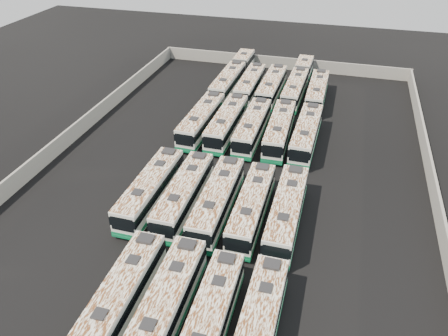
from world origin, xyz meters
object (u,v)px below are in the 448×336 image
at_px(bus_midfront_right, 252,207).
at_px(bus_front_center, 165,308).
at_px(bus_midback_far_left, 201,120).
at_px(bus_back_right, 298,82).
at_px(bus_front_left, 120,299).
at_px(bus_front_right, 209,322).
at_px(bus_midback_right, 279,130).
at_px(bus_midfront_center, 217,201).
at_px(bus_back_far_right, 317,92).
at_px(bus_back_center, 272,87).
at_px(bus_midback_left, 227,123).
at_px(bus_midback_center, 252,127).
at_px(bus_front_far_right, 258,330).
at_px(bus_midfront_far_right, 287,212).
at_px(bus_midfront_left, 184,194).
at_px(bus_back_left, 250,85).
at_px(bus_midfront_far_left, 151,189).
at_px(bus_back_far_left, 233,75).
at_px(bus_midback_far_right, 306,134).

bearing_deg(bus_midfront_right, bus_front_center, -104.77).
xyz_separation_m(bus_midback_far_left, bus_back_right, (10.80, 17.59, -0.09)).
bearing_deg(bus_front_left, bus_front_right, -1.59).
xyz_separation_m(bus_midfront_right, bus_midback_right, (-0.06, 16.89, 0.06)).
xyz_separation_m(bus_midfront_center, bus_back_far_right, (7.04, 30.92, -0.06)).
height_order(bus_back_center, bus_back_right, bus_back_center).
xyz_separation_m(bus_front_left, bus_midback_right, (7.21, 30.96, 0.01)).
distance_m(bus_back_center, bus_back_right, 5.08).
xyz_separation_m(bus_midback_left, bus_midback_center, (3.57, -0.20, -0.03)).
distance_m(bus_midfront_center, bus_midfront_right, 3.58).
xyz_separation_m(bus_front_left, bus_front_right, (7.27, -0.12, -0.05)).
height_order(bus_front_far_right, bus_midfront_far_right, bus_midfront_far_right).
relative_size(bus_midfront_left, bus_back_left, 1.01).
relative_size(bus_front_center, bus_back_far_right, 1.04).
bearing_deg(bus_front_far_right, bus_midfront_right, 104.40).
distance_m(bus_midfront_far_left, bus_midback_center, 18.24).
distance_m(bus_back_center, bus_back_far_right, 7.15).
height_order(bus_midfront_center, bus_back_center, bus_back_center).
bearing_deg(bus_midback_left, bus_back_left, 90.49).
distance_m(bus_midfront_right, bus_midback_far_left, 19.84).
relative_size(bus_back_far_left, bus_back_center, 1.54).
height_order(bus_midfront_right, bus_midback_center, bus_midback_center).
bearing_deg(bus_midback_left, bus_midfront_right, -66.24).
height_order(bus_front_left, bus_midfront_center, bus_midfront_center).
bearing_deg(bus_back_left, bus_midback_far_right, -53.12).
bearing_deg(bus_midfront_far_right, bus_midfront_right, -178.89).
distance_m(bus_front_far_right, bus_midback_far_right, 30.62).
bearing_deg(bus_midback_far_right, bus_midback_center, -178.89).
relative_size(bus_front_far_right, bus_back_right, 0.65).
height_order(bus_midfront_center, bus_midback_far_left, bus_midback_far_left).
xyz_separation_m(bus_front_far_right, bus_midback_right, (-3.64, 30.82, 0.05)).
bearing_deg(bus_midfront_far_right, bus_midback_far_right, 90.13).
bearing_deg(bus_front_left, bus_front_far_right, 0.16).
bearing_deg(bus_back_far_right, bus_midback_right, -104.17).
xyz_separation_m(bus_midfront_left, bus_back_far_right, (10.66, 30.77, -0.04)).
bearing_deg(bus_midfront_far_right, bus_back_far_left, 112.78).
height_order(bus_front_center, bus_back_far_left, bus_front_center).
bearing_deg(bus_back_far_right, bus_midback_far_right, -90.06).
distance_m(bus_midfront_center, bus_midfront_far_right, 7.08).
bearing_deg(bus_back_far_left, bus_front_center, -80.67).
height_order(bus_front_center, bus_midfront_far_right, bus_front_center).
distance_m(bus_front_left, bus_midfront_left, 14.17).
bearing_deg(bus_front_far_right, bus_front_left, -179.22).
height_order(bus_front_right, bus_back_center, bus_back_center).
height_order(bus_back_left, bus_back_center, bus_back_center).
height_order(bus_front_far_right, bus_back_far_left, bus_back_far_left).
height_order(bus_midfront_right, bus_midback_left, bus_midback_left).
relative_size(bus_front_center, bus_midfront_far_left, 1.01).
height_order(bus_midback_far_right, bus_back_far_left, bus_midback_far_right).
bearing_deg(bus_back_center, bus_front_center, -89.18).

